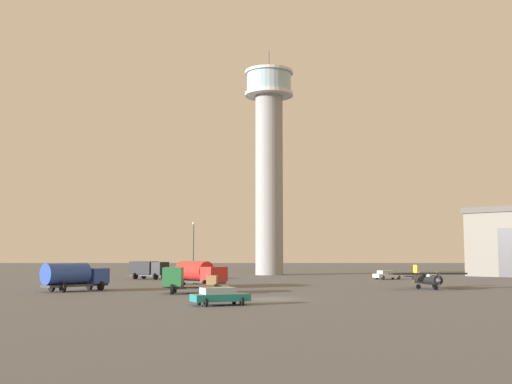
# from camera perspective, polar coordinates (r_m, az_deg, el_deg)

# --- Properties ---
(ground_plane) EXTENTS (400.00, 400.00, 0.00)m
(ground_plane) POSITION_cam_1_polar(r_m,az_deg,el_deg) (55.54, 1.51, -9.72)
(ground_plane) COLOR #545456
(control_tower) EXTENTS (9.16, 9.16, 42.42)m
(control_tower) POSITION_cam_1_polar(r_m,az_deg,el_deg) (117.56, 1.27, 3.36)
(control_tower) COLOR gray
(control_tower) RESTS_ON ground_plane
(airplane_black) EXTENTS (8.95, 7.00, 2.63)m
(airplane_black) POSITION_cam_1_polar(r_m,az_deg,el_deg) (73.17, 15.35, -7.56)
(airplane_black) COLOR black
(airplane_black) RESTS_ON ground_plane
(truck_fuel_tanker_red) EXTENTS (6.62, 6.90, 3.04)m
(truck_fuel_tanker_red) POSITION_cam_1_polar(r_m,az_deg,el_deg) (75.01, -5.13, -7.35)
(truck_fuel_tanker_red) COLOR #38383D
(truck_fuel_tanker_red) RESTS_ON ground_plane
(truck_flatbed_green) EXTENTS (6.58, 3.40, 2.59)m
(truck_flatbed_green) POSITION_cam_1_polar(r_m,az_deg,el_deg) (62.95, -6.38, -8.05)
(truck_flatbed_green) COLOR #38383D
(truck_flatbed_green) RESTS_ON ground_plane
(truck_fuel_tanker_blue) EXTENTS (6.37, 6.77, 2.98)m
(truck_fuel_tanker_blue) POSITION_cam_1_polar(r_m,az_deg,el_deg) (69.19, -16.22, -7.32)
(truck_fuel_tanker_blue) COLOR #38383D
(truck_fuel_tanker_blue) RESTS_ON ground_plane
(truck_box_black) EXTENTS (6.42, 5.07, 2.71)m
(truck_box_black) POSITION_cam_1_polar(r_m,az_deg,el_deg) (98.07, -9.70, -6.93)
(truck_box_black) COLOR #38383D
(truck_box_black) RESTS_ON ground_plane
(car_teal) EXTENTS (4.76, 3.41, 1.37)m
(car_teal) POSITION_cam_1_polar(r_m,az_deg,el_deg) (48.77, -3.28, -9.41)
(car_teal) COLOR teal
(car_teal) RESTS_ON ground_plane
(car_white) EXTENTS (4.69, 3.32, 1.37)m
(car_white) POSITION_cam_1_polar(r_m,az_deg,el_deg) (98.05, 11.95, -7.38)
(car_white) COLOR white
(car_white) RESTS_ON ground_plane
(light_post_east) EXTENTS (0.44, 0.44, 9.17)m
(light_post_east) POSITION_cam_1_polar(r_m,az_deg,el_deg) (105.03, -5.66, -4.78)
(light_post_east) COLOR #38383D
(light_post_east) RESTS_ON ground_plane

